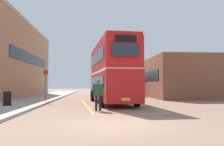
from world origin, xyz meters
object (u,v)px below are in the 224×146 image
(double_decker_bus, at_px, (111,72))
(bus_stop_sign, at_px, (46,82))
(pedestrian_boarding, at_px, (98,92))
(single_deck_bus, at_px, (123,84))
(litter_bin, at_px, (7,98))

(double_decker_bus, bearing_deg, bus_stop_sign, 166.88)
(pedestrian_boarding, xyz_separation_m, bus_stop_sign, (-4.28, 6.83, 0.67))
(single_deck_bus, bearing_deg, pedestrian_boarding, -100.21)
(bus_stop_sign, bearing_deg, single_deck_bus, 60.97)
(bus_stop_sign, bearing_deg, double_decker_bus, -13.12)
(single_deck_bus, distance_m, litter_bin, 21.56)
(double_decker_bus, relative_size, pedestrian_boarding, 5.93)
(pedestrian_boarding, height_order, bus_stop_sign, bus_stop_sign)
(pedestrian_boarding, bearing_deg, single_deck_bus, 79.79)
(pedestrian_boarding, relative_size, bus_stop_sign, 0.69)
(single_deck_bus, bearing_deg, bus_stop_sign, -119.03)
(single_deck_bus, height_order, litter_bin, single_deck_bus)
(double_decker_bus, relative_size, litter_bin, 10.95)
(pedestrian_boarding, bearing_deg, double_decker_bus, 78.62)
(bus_stop_sign, bearing_deg, pedestrian_boarding, -57.92)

